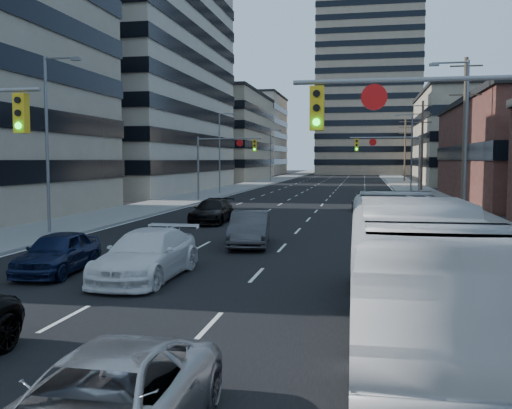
{
  "coord_description": "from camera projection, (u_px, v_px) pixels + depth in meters",
  "views": [
    {
      "loc": [
        5.29,
        -6.46,
        3.87
      ],
      "look_at": [
        1.34,
        14.3,
        2.2
      ],
      "focal_mm": 40.0,
      "sensor_mm": 36.0,
      "label": 1
    }
  ],
  "objects": [
    {
      "name": "office_left_mid",
      "position": [
        100.0,
        77.0,
        70.3
      ],
      "size": [
        26.0,
        34.0,
        28.0
      ],
      "primitive_type": "cube",
      "color": "#ADA089",
      "rests_on": "ground"
    },
    {
      "name": "signal_far_left",
      "position": [
        222.0,
        155.0,
        52.78
      ],
      "size": [
        6.09,
        0.33,
        6.0
      ],
      "color": "slate",
      "rests_on": "ground"
    },
    {
      "name": "silver_suv",
      "position": [
        101.0,
        409.0,
        7.34
      ],
      "size": [
        2.22,
        4.8,
        1.33
      ],
      "primitive_type": "imported",
      "rotation": [
        0.0,
        0.0,
        0.0
      ],
      "color": "#9E9EA2",
      "rests_on": "ground"
    },
    {
      "name": "sidewalk_left",
      "position": [
        293.0,
        175.0,
        137.07
      ],
      "size": [
        5.0,
        300.0,
        0.15
      ],
      "primitive_type": "cube",
      "color": "slate",
      "rests_on": "ground"
    },
    {
      "name": "bg_block_right",
      "position": [
        485.0,
        150.0,
        128.52
      ],
      "size": [
        22.0,
        22.0,
        12.0
      ],
      "primitive_type": "cube",
      "color": "gray",
      "rests_on": "ground"
    },
    {
      "name": "apartment_tower",
      "position": [
        368.0,
        65.0,
        151.13
      ],
      "size": [
        26.0,
        26.0,
        58.0
      ],
      "primitive_type": "cube",
      "color": "gray",
      "rests_on": "ground"
    },
    {
      "name": "sidewalk_right",
      "position": [
        391.0,
        176.0,
        132.8
      ],
      "size": [
        5.0,
        300.0,
        0.15
      ],
      "primitive_type": "cube",
      "color": "slate",
      "rests_on": "ground"
    },
    {
      "name": "streetlight_right_near",
      "position": [
        463.0,
        137.0,
        29.78
      ],
      "size": [
        2.03,
        0.22,
        9.0
      ],
      "color": "slate",
      "rests_on": "ground"
    },
    {
      "name": "sedan_blue",
      "position": [
        58.0,
        253.0,
        19.31
      ],
      "size": [
        2.02,
        4.35,
        1.44
      ],
      "primitive_type": "imported",
      "rotation": [
        0.0,
        0.0,
        0.08
      ],
      "color": "black",
      "rests_on": "ground"
    },
    {
      "name": "utility_pole_block",
      "position": [
        464.0,
        132.0,
        40.15
      ],
      "size": [
        2.2,
        0.28,
        11.0
      ],
      "color": "#4C3D2D",
      "rests_on": "ground"
    },
    {
      "name": "office_left_far",
      "position": [
        210.0,
        138.0,
        109.39
      ],
      "size": [
        20.0,
        30.0,
        16.0
      ],
      "primitive_type": "cube",
      "color": "gray",
      "rests_on": "ground"
    },
    {
      "name": "bg_block_left",
      "position": [
        235.0,
        136.0,
        149.15
      ],
      "size": [
        24.0,
        24.0,
        20.0
      ],
      "primitive_type": "cube",
      "color": "#ADA089",
      "rests_on": "ground"
    },
    {
      "name": "road_surface",
      "position": [
        341.0,
        176.0,
        134.94
      ],
      "size": [
        18.0,
        300.0,
        0.02
      ],
      "primitive_type": "cube",
      "color": "black",
      "rests_on": "ground"
    },
    {
      "name": "signal_far_right",
      "position": [
        392.0,
        155.0,
        49.92
      ],
      "size": [
        6.09,
        0.33,
        6.0
      ],
      "color": "slate",
      "rests_on": "ground"
    },
    {
      "name": "transit_bus",
      "position": [
        408.0,
        263.0,
        13.02
      ],
      "size": [
        2.7,
        10.86,
        3.02
      ],
      "primitive_type": "imported",
      "rotation": [
        0.0,
        0.0,
        0.02
      ],
      "color": "silver",
      "rests_on": "ground"
    },
    {
      "name": "sedan_grey_center",
      "position": [
        250.0,
        229.0,
        25.48
      ],
      "size": [
        2.23,
        4.87,
        1.55
      ],
      "primitive_type": "imported",
      "rotation": [
        0.0,
        0.0,
        0.13
      ],
      "color": "#3A393C",
      "rests_on": "ground"
    },
    {
      "name": "office_right_far",
      "position": [
        493.0,
        139.0,
        88.61
      ],
      "size": [
        22.0,
        28.0,
        14.0
      ],
      "primitive_type": "cube",
      "color": "gray",
      "rests_on": "ground"
    },
    {
      "name": "streetlight_left_far",
      "position": [
        271.0,
        153.0,
        97.29
      ],
      "size": [
        2.03,
        0.22,
        9.0
      ],
      "color": "slate",
      "rests_on": "ground"
    },
    {
      "name": "sedan_grey_right",
      "position": [
        363.0,
        201.0,
        43.47
      ],
      "size": [
        1.81,
        4.14,
        1.39
      ],
      "primitive_type": "imported",
      "rotation": [
        0.0,
        0.0,
        0.04
      ],
      "color": "#2D2D2F",
      "rests_on": "ground"
    },
    {
      "name": "signal_near_right",
      "position": [
        456.0,
        141.0,
        13.72
      ],
      "size": [
        6.59,
        0.33,
        6.0
      ],
      "color": "slate",
      "rests_on": "ground"
    },
    {
      "name": "sedan_black_far",
      "position": [
        212.0,
        211.0,
        34.66
      ],
      "size": [
        2.09,
        4.99,
        1.44
      ],
      "primitive_type": "imported",
      "rotation": [
        0.0,
        0.0,
        0.01
      ],
      "color": "black",
      "rests_on": "ground"
    },
    {
      "name": "utility_pole_midblock",
      "position": [
        422.0,
        144.0,
        69.53
      ],
      "size": [
        2.2,
        0.28,
        11.0
      ],
      "color": "#4C3D2D",
      "rests_on": "ground"
    },
    {
      "name": "streetlight_left_near",
      "position": [
        50.0,
        136.0,
        28.73
      ],
      "size": [
        2.03,
        0.22,
        9.0
      ],
      "color": "slate",
      "rests_on": "ground"
    },
    {
      "name": "streetlight_right_far",
      "position": [
        410.0,
        149.0,
        64.06
      ],
      "size": [
        2.03,
        0.22,
        9.0
      ],
      "color": "slate",
      "rests_on": "ground"
    },
    {
      "name": "white_van",
      "position": [
        147.0,
        255.0,
        18.44
      ],
      "size": [
        2.32,
        5.48,
        1.58
      ],
      "primitive_type": "imported",
      "rotation": [
        0.0,
        0.0,
        -0.02
      ],
      "color": "silver",
      "rests_on": "ground"
    },
    {
      "name": "streetlight_left_mid",
      "position": [
        221.0,
        149.0,
        63.01
      ],
      "size": [
        2.03,
        0.22,
        9.0
      ],
      "color": "slate",
      "rests_on": "ground"
    },
    {
      "name": "utility_pole_distant",
      "position": [
        405.0,
        149.0,
        98.92
      ],
      "size": [
        2.2,
        0.28,
        11.0
      ],
      "color": "#4C3D2D",
      "rests_on": "ground"
    }
  ]
}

